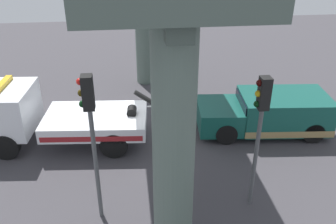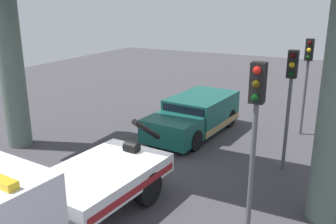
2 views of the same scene
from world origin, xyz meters
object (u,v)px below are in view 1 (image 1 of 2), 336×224
tow_truck_white (44,115)px  traffic_light_mid (90,120)px  towed_van_green (269,113)px  traffic_light_far (260,116)px

tow_truck_white → traffic_light_mid: bearing=117.5°
traffic_light_mid → towed_van_green: bearing=-147.4°
traffic_light_far → tow_truck_white: bearing=-32.5°
tow_truck_white → towed_van_green: size_ratio=1.37×
traffic_light_far → towed_van_green: bearing=-116.4°
traffic_light_far → traffic_light_mid: size_ratio=0.94×
tow_truck_white → towed_van_green: (-8.83, 0.07, -0.42)m
tow_truck_white → traffic_light_mid: 5.24m
towed_van_green → traffic_light_far: traffic_light_far is taller
tow_truck_white → traffic_light_mid: (-2.23, 4.29, 2.01)m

